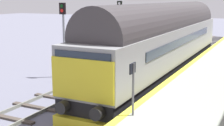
{
  "coord_description": "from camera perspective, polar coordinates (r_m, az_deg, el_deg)",
  "views": [
    {
      "loc": [
        6.1,
        -13.28,
        4.97
      ],
      "look_at": [
        0.2,
        -1.58,
        2.3
      ],
      "focal_mm": 51.32,
      "sensor_mm": 36.0,
      "label": 1
    }
  ],
  "objects": [
    {
      "name": "platform_number_sign",
      "position": [
        10.83,
        3.74,
        -3.17
      ],
      "size": [
        0.1,
        0.44,
        1.83
      ],
      "color": "slate",
      "rests_on": "station_platform"
    },
    {
      "name": "ground_plane",
      "position": [
        15.44,
        2.0,
        -7.27
      ],
      "size": [
        140.0,
        140.0,
        0.0
      ],
      "primitive_type": "plane",
      "color": "slate",
      "rests_on": "ground"
    },
    {
      "name": "signal_post_far",
      "position": [
        27.39,
        1.38,
        7.23
      ],
      "size": [
        0.44,
        0.22,
        4.73
      ],
      "color": "gray",
      "rests_on": "ground"
    },
    {
      "name": "signal_post_mid",
      "position": [
        20.32,
        -8.63,
        5.55
      ],
      "size": [
        0.44,
        0.22,
        4.69
      ],
      "color": "gray",
      "rests_on": "ground"
    },
    {
      "name": "track_adjacent_west",
      "position": [
        17.05,
        -8.44,
        -5.37
      ],
      "size": [
        2.5,
        60.0,
        0.15
      ],
      "color": "slate",
      "rests_on": "ground"
    },
    {
      "name": "diesel_locomotive",
      "position": [
        20.42,
        9.21,
        4.39
      ],
      "size": [
        2.74,
        19.8,
        4.68
      ],
      "color": "black",
      "rests_on": "ground"
    },
    {
      "name": "track_main",
      "position": [
        15.42,
        2.0,
        -7.08
      ],
      "size": [
        2.5,
        60.0,
        0.15
      ],
      "color": "gray",
      "rests_on": "ground"
    },
    {
      "name": "station_platform",
      "position": [
        14.24,
        15.38,
        -7.21
      ],
      "size": [
        4.0,
        44.0,
        1.01
      ],
      "color": "#97A191",
      "rests_on": "ground"
    }
  ]
}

